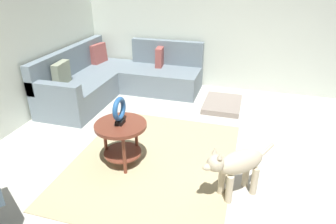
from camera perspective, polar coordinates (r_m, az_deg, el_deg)
The scene contains 9 objects.
ground_plane at distance 3.51m, azimuth 7.61°, elevation -13.23°, with size 6.00×6.00×0.10m, color beige.
wall_right at distance 5.71m, azimuth 13.44°, elevation 17.36°, with size 0.12×6.00×2.70m, color silver.
area_rug at distance 3.72m, azimuth -2.80°, elevation -9.35°, with size 2.30×1.90×0.01m, color tan.
sectional_couch at distance 5.56m, azimuth -9.71°, elevation 6.18°, with size 2.20×2.25×0.88m.
side_table at distance 3.51m, azimuth -8.92°, elevation -3.99°, with size 0.60×0.60×0.54m.
torus_sculpture at distance 3.37m, azimuth -9.26°, elevation 0.33°, with size 0.28×0.08×0.33m.
dog_bed_mat at distance 5.15m, azimuth 10.32°, elevation 1.50°, with size 0.80×0.60×0.09m, color gray.
dog at distance 3.10m, azimuth 12.95°, elevation -9.80°, with size 0.59×0.68×0.63m.
dog_toy_ball at distance 3.34m, azimuth 10.31°, elevation -13.72°, with size 0.09×0.09×0.09m, color silver.
Camera 1 is at (-2.70, -0.31, 2.17)m, focal length 31.98 mm.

